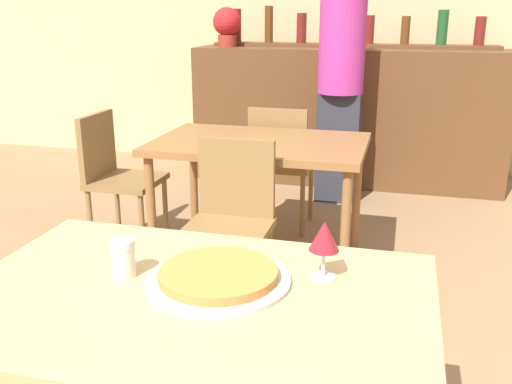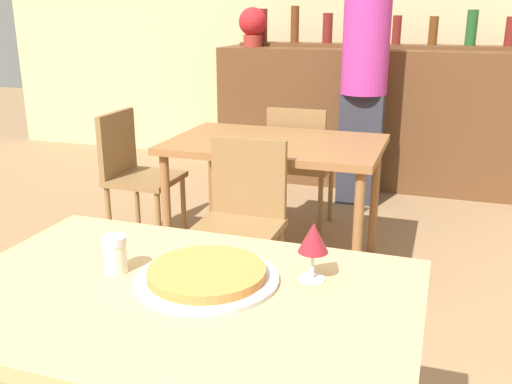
{
  "view_description": "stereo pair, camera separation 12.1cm",
  "coord_description": "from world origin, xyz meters",
  "px_view_note": "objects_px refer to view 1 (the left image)",
  "views": [
    {
      "loc": [
        0.48,
        -1.2,
        1.43
      ],
      "look_at": [
        0.02,
        0.55,
        0.86
      ],
      "focal_mm": 40.0,
      "sensor_mm": 36.0,
      "label": 1
    },
    {
      "loc": [
        0.6,
        -1.16,
        1.43
      ],
      "look_at": [
        0.02,
        0.55,
        0.86
      ],
      "focal_mm": 40.0,
      "sensor_mm": 36.0,
      "label": 2
    }
  ],
  "objects_px": {
    "person_standing": "(340,77)",
    "wine_glass": "(324,238)",
    "chair_far_side_left": "(115,171)",
    "pizza_tray": "(218,277)",
    "potted_plant": "(227,25)",
    "chair_far_side_front": "(231,215)",
    "cheese_shaker": "(123,258)",
    "chair_far_side_back": "(281,159)"
  },
  "relations": [
    {
      "from": "person_standing",
      "to": "wine_glass",
      "type": "relative_size",
      "value": 11.14
    },
    {
      "from": "chair_far_side_left",
      "to": "person_standing",
      "type": "xyz_separation_m",
      "value": [
        1.2,
        1.3,
        0.47
      ]
    },
    {
      "from": "wine_glass",
      "to": "pizza_tray",
      "type": "bearing_deg",
      "value": -159.52
    },
    {
      "from": "pizza_tray",
      "to": "person_standing",
      "type": "distance_m",
      "value": 3.06
    },
    {
      "from": "potted_plant",
      "to": "chair_far_side_front",
      "type": "bearing_deg",
      "value": -72.41
    },
    {
      "from": "pizza_tray",
      "to": "wine_glass",
      "type": "distance_m",
      "value": 0.29
    },
    {
      "from": "cheese_shaker",
      "to": "potted_plant",
      "type": "relative_size",
      "value": 0.31
    },
    {
      "from": "person_standing",
      "to": "wine_glass",
      "type": "height_order",
      "value": "person_standing"
    },
    {
      "from": "pizza_tray",
      "to": "chair_far_side_front",
      "type": "bearing_deg",
      "value": 105.79
    },
    {
      "from": "chair_far_side_front",
      "to": "pizza_tray",
      "type": "xyz_separation_m",
      "value": [
        0.34,
        -1.19,
        0.28
      ]
    },
    {
      "from": "chair_far_side_left",
      "to": "chair_far_side_back",
      "type": "bearing_deg",
      "value": -58.41
    },
    {
      "from": "chair_far_side_front",
      "to": "chair_far_side_back",
      "type": "height_order",
      "value": "same"
    },
    {
      "from": "chair_far_side_left",
      "to": "cheese_shaker",
      "type": "bearing_deg",
      "value": -150.74
    },
    {
      "from": "cheese_shaker",
      "to": "wine_glass",
      "type": "distance_m",
      "value": 0.53
    },
    {
      "from": "cheese_shaker",
      "to": "pizza_tray",
      "type": "bearing_deg",
      "value": 6.05
    },
    {
      "from": "wine_glass",
      "to": "potted_plant",
      "type": "height_order",
      "value": "potted_plant"
    },
    {
      "from": "cheese_shaker",
      "to": "wine_glass",
      "type": "bearing_deg",
      "value": 13.55
    },
    {
      "from": "pizza_tray",
      "to": "wine_glass",
      "type": "relative_size",
      "value": 2.38
    },
    {
      "from": "cheese_shaker",
      "to": "potted_plant",
      "type": "height_order",
      "value": "potted_plant"
    },
    {
      "from": "chair_far_side_left",
      "to": "wine_glass",
      "type": "bearing_deg",
      "value": -137.6
    },
    {
      "from": "wine_glass",
      "to": "chair_far_side_front",
      "type": "bearing_deg",
      "value": 118.62
    },
    {
      "from": "chair_far_side_left",
      "to": "wine_glass",
      "type": "relative_size",
      "value": 5.35
    },
    {
      "from": "potted_plant",
      "to": "chair_far_side_back",
      "type": "bearing_deg",
      "value": -59.13
    },
    {
      "from": "chair_far_side_front",
      "to": "cheese_shaker",
      "type": "xyz_separation_m",
      "value": [
        0.08,
        -1.22,
        0.31
      ]
    },
    {
      "from": "chair_far_side_back",
      "to": "chair_far_side_left",
      "type": "xyz_separation_m",
      "value": [
        -0.91,
        -0.56,
        0.0
      ]
    },
    {
      "from": "chair_far_side_front",
      "to": "wine_glass",
      "type": "distance_m",
      "value": 1.3
    },
    {
      "from": "chair_far_side_front",
      "to": "potted_plant",
      "type": "xyz_separation_m",
      "value": [
        -0.76,
        2.39,
        0.82
      ]
    },
    {
      "from": "pizza_tray",
      "to": "person_standing",
      "type": "relative_size",
      "value": 0.21
    },
    {
      "from": "chair_far_side_front",
      "to": "person_standing",
      "type": "relative_size",
      "value": 0.48
    },
    {
      "from": "chair_far_side_back",
      "to": "wine_glass",
      "type": "bearing_deg",
      "value": 105.04
    },
    {
      "from": "chair_far_side_left",
      "to": "pizza_tray",
      "type": "bearing_deg",
      "value": -144.46
    },
    {
      "from": "chair_far_side_front",
      "to": "pizza_tray",
      "type": "relative_size",
      "value": 2.25
    },
    {
      "from": "chair_far_side_front",
      "to": "cheese_shaker",
      "type": "height_order",
      "value": "cheese_shaker"
    },
    {
      "from": "chair_far_side_front",
      "to": "chair_far_side_back",
      "type": "distance_m",
      "value": 1.12
    },
    {
      "from": "person_standing",
      "to": "cheese_shaker",
      "type": "bearing_deg",
      "value": -93.84
    },
    {
      "from": "chair_far_side_front",
      "to": "cheese_shaker",
      "type": "bearing_deg",
      "value": -86.17
    },
    {
      "from": "wine_glass",
      "to": "cheese_shaker",
      "type": "bearing_deg",
      "value": -166.45
    },
    {
      "from": "chair_far_side_front",
      "to": "chair_far_side_back",
      "type": "relative_size",
      "value": 1.0
    },
    {
      "from": "chair_far_side_back",
      "to": "person_standing",
      "type": "xyz_separation_m",
      "value": [
        0.29,
        0.74,
        0.47
      ]
    },
    {
      "from": "chair_far_side_front",
      "to": "potted_plant",
      "type": "bearing_deg",
      "value": 107.59
    },
    {
      "from": "cheese_shaker",
      "to": "person_standing",
      "type": "bearing_deg",
      "value": 86.16
    },
    {
      "from": "person_standing",
      "to": "potted_plant",
      "type": "bearing_deg",
      "value": 153.15
    }
  ]
}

